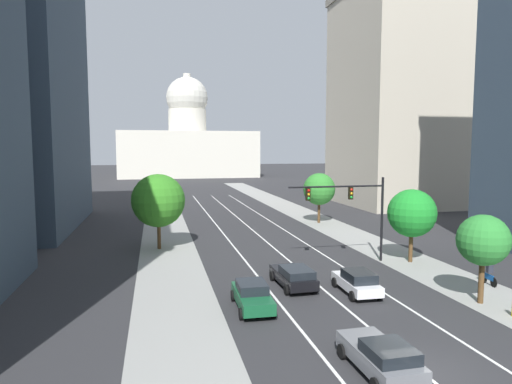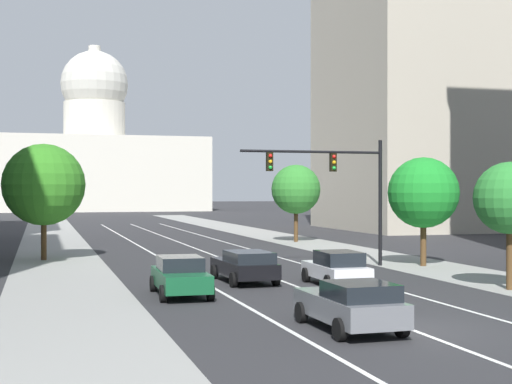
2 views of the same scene
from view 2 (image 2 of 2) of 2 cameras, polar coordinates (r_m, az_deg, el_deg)
ground_plane at (r=60.87m, az=-6.25°, el=-3.68°), size 400.00×400.00×0.00m
sidewalk_left at (r=55.00m, az=-15.04°, el=-4.09°), size 4.91×130.00×0.01m
sidewalk_right at (r=58.43m, az=3.72°, el=-3.84°), size 4.91×130.00×0.01m
lane_stripe_left at (r=45.55m, az=-7.32°, el=-4.96°), size 0.16×90.00×0.01m
lane_stripe_center at (r=46.21m, az=-3.06°, el=-4.89°), size 0.16×90.00×0.01m
lane_stripe_right at (r=47.10m, az=1.06°, el=-4.79°), size 0.16×90.00×0.01m
office_tower_far_right at (r=81.54m, az=12.81°, el=9.47°), size 19.05×20.22×34.47m
capitol_building at (r=152.00m, az=-12.17°, el=2.44°), size 42.54×23.33×32.63m
car_green at (r=29.11m, az=-5.76°, el=-6.35°), size 2.05×4.46×1.51m
car_gray at (r=22.06m, az=7.26°, el=-8.47°), size 2.13×4.37×1.47m
car_white at (r=32.14m, az=6.15°, el=-5.74°), size 2.01×4.22×1.49m
car_black at (r=33.03m, az=-0.83°, el=-5.60°), size 2.21×4.69×1.42m
traffic_signal_mast at (r=39.84m, az=6.24°, el=1.13°), size 7.89×0.39×6.75m
street_tree_near_right at (r=58.73m, az=3.06°, el=0.19°), size 3.86×3.86×6.06m
street_tree_far_right at (r=32.22m, az=18.77°, el=-0.48°), size 2.97×2.97×5.23m
street_tree_near_left at (r=45.16m, az=-15.83°, el=0.53°), size 4.75×4.75×6.76m
street_tree_mid_right at (r=41.03m, az=12.61°, el=-0.06°), size 3.79×3.79×5.83m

